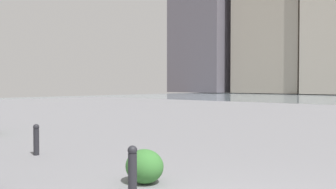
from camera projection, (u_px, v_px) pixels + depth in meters
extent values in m
cube|color=#5B5660|center=(206.00, 19.00, 79.65)|extent=(13.59, 11.49, 33.55)
cylinder|color=#232328|center=(132.00, 176.00, 4.63)|extent=(0.12, 0.12, 0.61)
sphere|color=#232328|center=(132.00, 150.00, 4.62)|extent=(0.13, 0.13, 0.13)
cylinder|color=#232328|center=(36.00, 142.00, 7.51)|extent=(0.12, 0.12, 0.57)
sphere|color=#232328|center=(36.00, 127.00, 7.50)|extent=(0.13, 0.13, 0.13)
ellipsoid|color=#387533|center=(145.00, 166.00, 5.34)|extent=(0.62, 0.56, 0.53)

